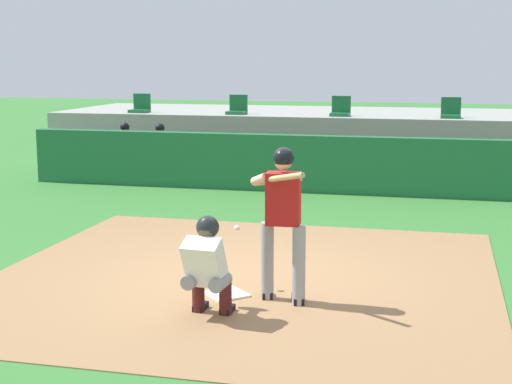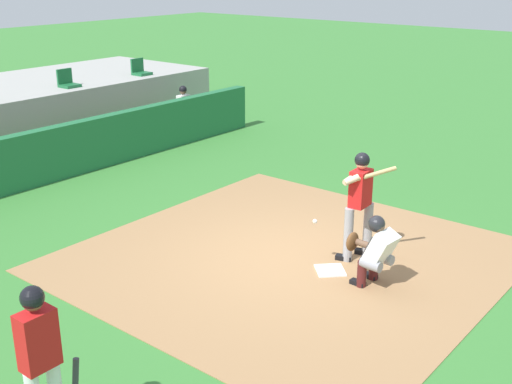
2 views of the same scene
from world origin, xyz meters
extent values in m
plane|color=#387A33|center=(0.00, 0.00, 0.00)|extent=(80.00, 80.00, 0.00)
cube|color=#9E754C|center=(0.00, 0.00, 0.01)|extent=(6.40, 6.40, 0.01)
cube|color=white|center=(0.00, -0.80, 0.02)|extent=(0.62, 0.62, 0.02)
cylinder|color=#99999E|center=(0.50, -0.80, 0.46)|extent=(0.15, 0.15, 0.92)
cylinder|color=#99999E|center=(0.90, -0.93, 0.46)|extent=(0.15, 0.15, 0.92)
cube|color=red|center=(0.70, -0.87, 1.22)|extent=(0.39, 0.26, 0.60)
sphere|color=beige|center=(0.70, -0.87, 1.65)|extent=(0.21, 0.21, 0.21)
sphere|color=black|center=(0.70, -0.87, 1.68)|extent=(0.24, 0.24, 0.24)
cylinder|color=beige|center=(0.42, -0.86, 1.43)|extent=(0.26, 0.24, 0.17)
cylinder|color=beige|center=(0.62, -0.80, 1.43)|extent=(0.57, 0.12, 0.18)
cylinder|color=tan|center=(0.67, -1.05, 1.48)|extent=(0.71, 0.57, 0.24)
cube|color=black|center=(0.48, -0.75, 0.04)|extent=(0.19, 0.28, 0.09)
cube|color=black|center=(0.88, -0.87, 0.04)|extent=(0.19, 0.28, 0.09)
cylinder|color=gray|center=(-0.15, -1.59, 0.42)|extent=(0.18, 0.33, 0.16)
cylinder|color=#4C1919|center=(-0.14, -1.44, 0.21)|extent=(0.14, 0.14, 0.42)
cube|color=black|center=(-0.13, -1.38, 0.04)|extent=(0.13, 0.25, 0.08)
cylinder|color=gray|center=(0.17, -1.61, 0.42)|extent=(0.18, 0.33, 0.16)
cylinder|color=#4C1919|center=(0.18, -1.46, 0.21)|extent=(0.14, 0.14, 0.42)
cube|color=black|center=(0.19, -1.40, 0.04)|extent=(0.13, 0.25, 0.08)
cube|color=white|center=(0.01, -1.65, 0.64)|extent=(0.43, 0.47, 0.57)
cube|color=#2D2D33|center=(0.02, -1.53, 0.64)|extent=(0.40, 0.28, 0.45)
sphere|color=brown|center=(0.01, -1.57, 0.98)|extent=(0.21, 0.21, 0.21)
sphere|color=#232328|center=(0.01, -1.55, 1.00)|extent=(0.25, 0.25, 0.25)
cylinder|color=brown|center=(-0.02, -1.42, 0.64)|extent=(0.13, 0.46, 0.10)
ellipsoid|color=brown|center=(-0.04, -1.19, 0.64)|extent=(0.29, 0.14, 0.30)
sphere|color=white|center=(0.04, -0.46, 0.75)|extent=(0.07, 0.07, 0.07)
cube|color=#1E6638|center=(0.00, 6.50, 0.60)|extent=(13.00, 0.30, 1.20)
cube|color=olive|center=(0.00, 7.50, 0.23)|extent=(11.80, 0.44, 0.45)
cylinder|color=#939399|center=(-4.95, 7.25, 0.49)|extent=(0.15, 0.40, 0.15)
cylinder|color=#939399|center=(-4.95, 7.05, 0.23)|extent=(0.13, 0.13, 0.45)
cube|color=maroon|center=(-4.95, 7.00, 0.04)|extent=(0.11, 0.24, 0.08)
cylinder|color=#939399|center=(-4.69, 7.25, 0.49)|extent=(0.15, 0.40, 0.15)
cylinder|color=#939399|center=(-4.69, 7.05, 0.23)|extent=(0.13, 0.13, 0.45)
cube|color=maroon|center=(-4.69, 7.00, 0.04)|extent=(0.11, 0.24, 0.08)
cube|color=white|center=(-4.82, 7.47, 0.76)|extent=(0.36, 0.22, 0.54)
sphere|color=brown|center=(-4.82, 7.47, 1.15)|extent=(0.20, 0.20, 0.20)
sphere|color=black|center=(-4.82, 7.47, 1.19)|extent=(0.22, 0.22, 0.22)
cylinder|color=brown|center=(-5.02, 7.33, 0.65)|extent=(0.09, 0.41, 0.22)
cylinder|color=brown|center=(-4.62, 7.33, 0.65)|extent=(0.09, 0.41, 0.22)
cylinder|color=#939399|center=(-4.08, 7.25, 0.49)|extent=(0.15, 0.40, 0.15)
cylinder|color=#939399|center=(-4.08, 7.05, 0.23)|extent=(0.13, 0.13, 0.45)
cube|color=maroon|center=(-4.08, 7.00, 0.04)|extent=(0.11, 0.24, 0.08)
cylinder|color=#939399|center=(-3.82, 7.25, 0.49)|extent=(0.15, 0.40, 0.15)
cylinder|color=#939399|center=(-3.82, 7.05, 0.23)|extent=(0.13, 0.13, 0.45)
cube|color=maroon|center=(-3.82, 7.00, 0.04)|extent=(0.11, 0.24, 0.08)
cube|color=white|center=(-3.95, 7.47, 0.76)|extent=(0.36, 0.22, 0.54)
sphere|color=#996B4C|center=(-3.95, 7.47, 1.15)|extent=(0.20, 0.20, 0.20)
sphere|color=black|center=(-3.95, 7.47, 1.19)|extent=(0.22, 0.22, 0.22)
cylinder|color=#996B4C|center=(-4.15, 7.33, 0.65)|extent=(0.09, 0.41, 0.22)
cylinder|color=#996B4C|center=(-3.75, 7.33, 0.65)|extent=(0.09, 0.41, 0.22)
cube|color=#9E9E99|center=(0.00, 10.90, 0.70)|extent=(15.00, 4.40, 1.40)
cube|color=#196033|center=(-5.20, 9.30, 1.44)|extent=(0.46, 0.46, 0.08)
cube|color=#196033|center=(-5.20, 9.50, 1.68)|extent=(0.46, 0.06, 0.40)
cube|color=#196033|center=(-2.60, 9.30, 1.44)|extent=(0.46, 0.46, 0.08)
cube|color=#196033|center=(-2.60, 9.50, 1.68)|extent=(0.46, 0.06, 0.40)
cube|color=#196033|center=(0.00, 9.30, 1.44)|extent=(0.46, 0.46, 0.08)
cube|color=#196033|center=(0.00, 9.50, 1.68)|extent=(0.46, 0.06, 0.40)
cube|color=#196033|center=(2.60, 9.30, 1.44)|extent=(0.46, 0.46, 0.08)
cube|color=#196033|center=(2.60, 9.50, 1.68)|extent=(0.46, 0.06, 0.40)
camera|label=1|loc=(2.41, -9.17, 2.79)|focal=53.56mm
camera|label=2|loc=(-7.91, -5.67, 4.59)|focal=45.57mm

